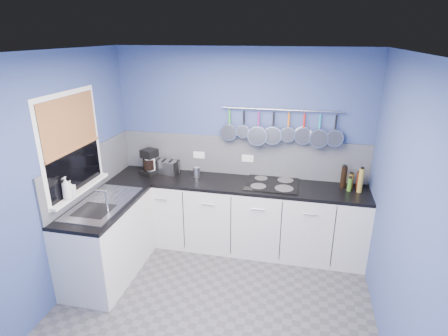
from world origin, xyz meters
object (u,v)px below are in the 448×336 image
at_px(soap_bottle_a, 66,188).
at_px(toaster, 168,167).
at_px(paper_towel, 150,163).
at_px(coffee_maker, 149,162).
at_px(soap_bottle_b, 71,189).
at_px(hob, 272,183).
at_px(canister, 196,172).

bearing_deg(soap_bottle_a, toaster, 64.99).
bearing_deg(paper_towel, soap_bottle_a, -107.94).
height_order(paper_towel, coffee_maker, coffee_maker).
relative_size(soap_bottle_b, paper_towel, 0.57).
xyz_separation_m(soap_bottle_a, toaster, (0.59, 1.27, -0.18)).
xyz_separation_m(soap_bottle_a, soap_bottle_b, (0.00, 0.06, -0.03)).
bearing_deg(soap_bottle_a, paper_towel, 72.06).
bearing_deg(coffee_maker, soap_bottle_a, -87.77).
relative_size(toaster, hob, 0.42).
bearing_deg(soap_bottle_a, canister, 50.99).
bearing_deg(soap_bottle_b, canister, 49.48).
relative_size(paper_towel, toaster, 1.12).
bearing_deg(coffee_maker, paper_towel, 23.53).
bearing_deg(paper_towel, coffee_maker, -176.22).
bearing_deg(soap_bottle_a, soap_bottle_b, 90.00).
bearing_deg(paper_towel, hob, 0.38).
height_order(soap_bottle_a, soap_bottle_b, soap_bottle_a).
bearing_deg(paper_towel, canister, 4.11).
distance_m(canister, hob, 0.98).
distance_m(soap_bottle_a, toaster, 1.42).
xyz_separation_m(canister, hob, (0.98, -0.03, -0.06)).
bearing_deg(coffee_maker, hob, 20.14).
relative_size(toaster, canister, 2.09).
xyz_separation_m(paper_towel, toaster, (0.21, 0.08, -0.06)).
bearing_deg(paper_towel, soap_bottle_b, -108.89).
bearing_deg(hob, toaster, 177.01).
relative_size(soap_bottle_b, hob, 0.27).
relative_size(soap_bottle_a, paper_towel, 0.79).
distance_m(paper_towel, canister, 0.62).
height_order(coffee_maker, hob, coffee_maker).
height_order(soap_bottle_a, hob, soap_bottle_a).
bearing_deg(toaster, soap_bottle_a, -101.75).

